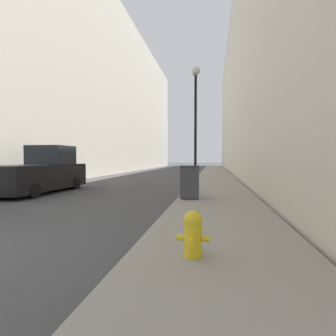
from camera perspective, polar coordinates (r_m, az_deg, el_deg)
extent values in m
cube|color=gray|center=(20.99, 10.32, -2.26)|extent=(3.06, 60.00, 0.16)
cube|color=beige|center=(34.16, -19.78, 15.44)|extent=(12.00, 60.00, 19.21)
cube|color=beige|center=(30.92, 25.22, 16.24)|extent=(12.00, 60.00, 18.63)
cylinder|color=yellow|center=(4.21, 5.40, -15.31)|extent=(0.28, 0.28, 0.52)
sphere|color=yellow|center=(4.13, 5.42, -11.21)|extent=(0.29, 0.29, 0.29)
cylinder|color=yellow|center=(4.11, 5.42, -10.02)|extent=(0.08, 0.08, 0.06)
cylinder|color=yellow|center=(4.01, 5.17, -15.80)|extent=(0.11, 0.12, 0.11)
cylinder|color=yellow|center=(4.22, 2.61, -14.88)|extent=(0.12, 0.09, 0.09)
cylinder|color=yellow|center=(4.19, 8.22, -15.03)|extent=(0.12, 0.09, 0.09)
cube|color=#3D3D42|center=(9.94, 4.77, -3.19)|extent=(0.67, 0.63, 1.13)
cube|color=#2D2D31|center=(9.91, 4.78, 0.29)|extent=(0.69, 0.65, 0.08)
cylinder|color=black|center=(10.30, 3.30, -5.90)|extent=(0.05, 0.16, 0.16)
cylinder|color=black|center=(10.25, 6.50, -5.95)|extent=(0.05, 0.16, 0.16)
cylinder|color=black|center=(13.35, 5.95, -3.87)|extent=(0.25, 0.25, 0.25)
cylinder|color=black|center=(13.35, 6.00, 7.83)|extent=(0.13, 0.13, 5.69)
sphere|color=silver|center=(13.98, 6.05, 20.27)|extent=(0.44, 0.44, 0.44)
cube|color=black|center=(14.22, -26.15, -1.74)|extent=(2.02, 5.44, 1.19)
cube|color=black|center=(14.97, -24.07, 2.60)|extent=(1.86, 1.74, 0.96)
cylinder|color=black|center=(16.16, -25.29, -2.88)|extent=(0.24, 0.64, 0.64)
cylinder|color=black|center=(15.16, -19.48, -3.12)|extent=(0.24, 0.64, 0.64)
cylinder|color=black|center=(12.35, -27.21, -4.41)|extent=(0.24, 0.64, 0.64)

